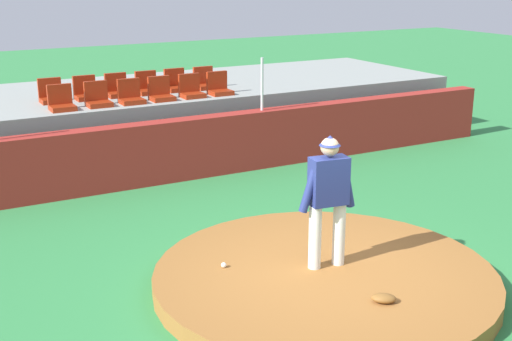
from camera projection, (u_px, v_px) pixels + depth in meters
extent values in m
plane|color=#308342|center=(324.00, 286.00, 9.30)|extent=(60.00, 60.00, 0.00)
cylinder|color=#945E2B|center=(324.00, 278.00, 9.26)|extent=(4.61, 4.61, 0.24)
cylinder|color=silver|center=(315.00, 237.00, 9.19)|extent=(0.17, 0.17, 0.89)
cylinder|color=silver|center=(339.00, 233.00, 9.31)|extent=(0.17, 0.17, 0.89)
cube|color=navy|center=(329.00, 181.00, 9.03)|extent=(0.53, 0.33, 0.64)
cylinder|color=navy|center=(310.00, 186.00, 8.95)|extent=(0.33, 0.16, 0.72)
cylinder|color=navy|center=(346.00, 181.00, 9.13)|extent=(0.28, 0.15, 0.73)
sphere|color=tan|center=(330.00, 147.00, 8.90)|extent=(0.25, 0.25, 0.25)
cone|color=navy|center=(330.00, 140.00, 8.87)|extent=(0.32, 0.32, 0.14)
sphere|color=white|center=(224.00, 265.00, 9.30)|extent=(0.07, 0.07, 0.07)
ellipsoid|color=brown|center=(384.00, 298.00, 8.34)|extent=(0.36, 0.34, 0.11)
cube|color=maroon|center=(170.00, 151.00, 13.71)|extent=(16.14, 0.40, 1.23)
cylinder|color=silver|center=(262.00, 84.00, 14.35)|extent=(0.06, 0.06, 1.11)
cube|color=#919892|center=(123.00, 119.00, 16.14)|extent=(16.07, 4.36, 1.40)
cube|color=#97280E|center=(63.00, 108.00, 13.63)|extent=(0.48, 0.44, 0.10)
cube|color=#97280E|center=(59.00, 94.00, 13.71)|extent=(0.48, 0.08, 0.40)
cube|color=#97280E|center=(99.00, 104.00, 14.02)|extent=(0.48, 0.44, 0.10)
cube|color=#97280E|center=(96.00, 91.00, 14.09)|extent=(0.48, 0.08, 0.40)
cube|color=#97280E|center=(132.00, 101.00, 14.31)|extent=(0.48, 0.44, 0.10)
cube|color=#97280E|center=(129.00, 88.00, 14.39)|extent=(0.48, 0.08, 0.40)
cube|color=#97280E|center=(162.00, 98.00, 14.64)|extent=(0.48, 0.44, 0.10)
cube|color=#97280E|center=(159.00, 85.00, 14.72)|extent=(0.48, 0.08, 0.40)
cube|color=#97280E|center=(193.00, 95.00, 14.97)|extent=(0.48, 0.44, 0.10)
cube|color=#97280E|center=(189.00, 83.00, 15.05)|extent=(0.48, 0.08, 0.40)
cube|color=#97280E|center=(221.00, 93.00, 15.30)|extent=(0.48, 0.44, 0.10)
cube|color=#97280E|center=(217.00, 80.00, 15.38)|extent=(0.48, 0.08, 0.40)
cube|color=#97280E|center=(53.00, 100.00, 14.40)|extent=(0.48, 0.44, 0.10)
cube|color=#97280E|center=(50.00, 87.00, 14.48)|extent=(0.48, 0.08, 0.40)
cube|color=#97280E|center=(87.00, 97.00, 14.73)|extent=(0.48, 0.44, 0.10)
cube|color=#97280E|center=(84.00, 85.00, 14.81)|extent=(0.48, 0.08, 0.40)
cube|color=#97280E|center=(119.00, 94.00, 15.07)|extent=(0.48, 0.44, 0.10)
cube|color=#97280E|center=(115.00, 82.00, 15.15)|extent=(0.48, 0.08, 0.40)
cube|color=#97280E|center=(149.00, 92.00, 15.37)|extent=(0.48, 0.44, 0.10)
cube|color=#97280E|center=(146.00, 80.00, 15.45)|extent=(0.48, 0.08, 0.40)
cube|color=#97280E|center=(177.00, 89.00, 15.74)|extent=(0.48, 0.44, 0.10)
cube|color=#97280E|center=(174.00, 77.00, 15.82)|extent=(0.48, 0.08, 0.40)
cube|color=#97280E|center=(206.00, 87.00, 16.03)|extent=(0.48, 0.44, 0.10)
cube|color=#97280E|center=(203.00, 75.00, 16.11)|extent=(0.48, 0.08, 0.40)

